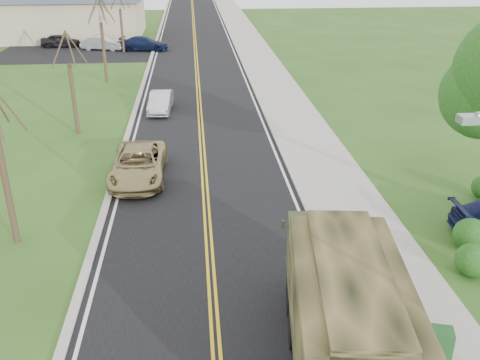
{
  "coord_description": "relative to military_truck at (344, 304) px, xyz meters",
  "views": [
    {
      "loc": [
        -0.36,
        -7.58,
        10.14
      ],
      "look_at": [
        1.27,
        10.76,
        1.8
      ],
      "focal_mm": 40.0,
      "sensor_mm": 36.0,
      "label": 1
    }
  ],
  "objects": [
    {
      "name": "bare_tree_a",
      "position": [
        -10.1,
        7.26,
        0.6
      ],
      "size": [
        1.93,
        2.26,
        6.08
      ],
      "color": "#38281C",
      "rests_on": "ground"
    },
    {
      "name": "bare_tree_b",
      "position": [
        -10.1,
        19.26,
        0.45
      ],
      "size": [
        1.83,
        2.14,
        5.73
      ],
      "color": "#38281C",
      "rests_on": "ground"
    },
    {
      "name": "sedan_silver",
      "position": [
        -5.57,
        23.11,
        -1.4
      ],
      "size": [
        1.56,
        3.84,
        1.24
      ],
      "primitive_type": "imported",
      "rotation": [
        0.0,
        0.0,
        -0.07
      ],
      "color": "silver",
      "rests_on": "ground"
    },
    {
      "name": "sidewalk_right",
      "position": [
        2.81,
        37.26,
        -1.97
      ],
      "size": [
        3.2,
        120.0,
        0.1
      ],
      "primitive_type": "cube",
      "color": "#9E998E",
      "rests_on": "ground"
    },
    {
      "name": "bare_tree_c",
      "position": [
        -10.1,
        31.26,
        0.75
      ],
      "size": [
        2.04,
        2.39,
        6.42
      ],
      "color": "#38281C",
      "rests_on": "ground"
    },
    {
      "name": "lot_car_navy",
      "position": [
        -8.09,
        43.88,
        -1.35
      ],
      "size": [
        4.86,
        2.46,
        1.35
      ],
      "primitive_type": "imported",
      "rotation": [
        0.0,
        0.0,
        1.45
      ],
      "color": "#0E1735",
      "rests_on": "ground"
    },
    {
      "name": "commercial_building",
      "position": [
        -19.08,
        53.23,
        0.66
      ],
      "size": [
        25.5,
        21.5,
        5.65
      ],
      "color": "tan",
      "rests_on": "ground"
    },
    {
      "name": "curb_left",
      "position": [
        -7.24,
        37.26,
        -1.97
      ],
      "size": [
        0.3,
        120.0,
        0.1
      ],
      "primitive_type": "cube",
      "color": "#9E998E",
      "rests_on": "ground"
    },
    {
      "name": "military_truck",
      "position": [
        0.0,
        0.0,
        0.0
      ],
      "size": [
        3.32,
        7.33,
        3.53
      ],
      "rotation": [
        0.0,
        0.0,
        -0.13
      ],
      "color": "black",
      "rests_on": "ground"
    },
    {
      "name": "lot_car_silver",
      "position": [
        -12.23,
        44.56,
        -1.32
      ],
      "size": [
        4.52,
        2.48,
        1.41
      ],
      "primitive_type": "imported",
      "rotation": [
        0.0,
        0.0,
        1.33
      ],
      "color": "silver",
      "rests_on": "ground"
    },
    {
      "name": "curb_right",
      "position": [
        1.06,
        37.26,
        -1.96
      ],
      "size": [
        0.3,
        120.0,
        0.12
      ],
      "primitive_type": "cube",
      "color": "#9E998E",
      "rests_on": "ground"
    },
    {
      "name": "bare_tree_d",
      "position": [
        -10.1,
        43.26,
        0.53
      ],
      "size": [
        1.88,
        2.2,
        5.91
      ],
      "color": "#38281C",
      "rests_on": "ground"
    },
    {
      "name": "lot_car_dark",
      "position": [
        -16.75,
        46.46,
        -1.37
      ],
      "size": [
        3.83,
        1.58,
        1.3
      ],
      "primitive_type": "imported",
      "rotation": [
        0.0,
        0.0,
        1.56
      ],
      "color": "black",
      "rests_on": "ground"
    },
    {
      "name": "utility_box_near",
      "position": [
        2.74,
        0.14,
        -1.52
      ],
      "size": [
        0.71,
        0.65,
        0.8
      ],
      "primitive_type": "cube",
      "rotation": [
        0.0,
        0.0,
        -0.28
      ],
      "color": "#1C4F20",
      "rests_on": "sidewalk_right"
    },
    {
      "name": "suv_champagne",
      "position": [
        -6.09,
        12.56,
        -1.31
      ],
      "size": [
        2.46,
        5.2,
        1.43
      ],
      "primitive_type": "imported",
      "rotation": [
        0.0,
        0.0,
        -0.02
      ],
      "color": "tan",
      "rests_on": "ground"
    },
    {
      "name": "road",
      "position": [
        -3.09,
        37.26,
        -2.02
      ],
      "size": [
        8.0,
        120.0,
        0.01
      ],
      "primitive_type": "cube",
      "color": "black",
      "rests_on": "ground"
    }
  ]
}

